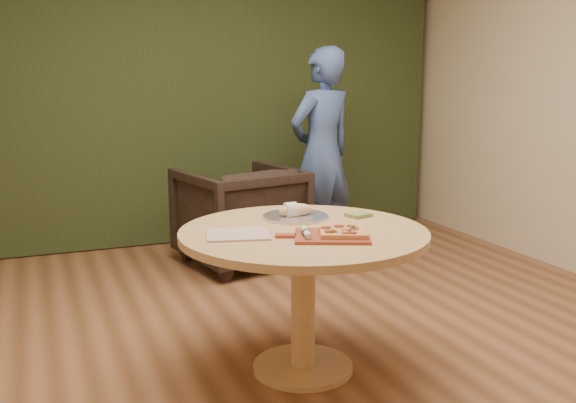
{
  "coord_description": "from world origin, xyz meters",
  "views": [
    {
      "loc": [
        -1.34,
        -2.81,
        1.51
      ],
      "look_at": [
        -0.11,
        0.25,
        0.86
      ],
      "focal_mm": 40.0,
      "sensor_mm": 36.0,
      "label": 1
    }
  ],
  "objects_px": {
    "pedestal_table": "(303,257)",
    "flatbread_pizza": "(343,232)",
    "cutlery_roll": "(306,232)",
    "person_standing": "(322,153)",
    "armchair": "(240,211)",
    "serving_tray": "(296,217)",
    "bread_roll": "(294,210)",
    "pizza_paddle": "(330,236)"
  },
  "relations": [
    {
      "from": "pedestal_table",
      "to": "flatbread_pizza",
      "type": "xyz_separation_m",
      "value": [
        0.12,
        -0.21,
        0.17
      ]
    },
    {
      "from": "cutlery_roll",
      "to": "flatbread_pizza",
      "type": "bearing_deg",
      "value": 1.07
    },
    {
      "from": "pedestal_table",
      "to": "person_standing",
      "type": "bearing_deg",
      "value": 62.75
    },
    {
      "from": "pedestal_table",
      "to": "cutlery_roll",
      "type": "xyz_separation_m",
      "value": [
        -0.06,
        -0.17,
        0.17
      ]
    },
    {
      "from": "armchair",
      "to": "person_standing",
      "type": "xyz_separation_m",
      "value": [
        0.73,
        0.02,
        0.43
      ]
    },
    {
      "from": "serving_tray",
      "to": "pedestal_table",
      "type": "bearing_deg",
      "value": -104.32
    },
    {
      "from": "serving_tray",
      "to": "bread_roll",
      "type": "bearing_deg",
      "value": 180.0
    },
    {
      "from": "pizza_paddle",
      "to": "cutlery_roll",
      "type": "bearing_deg",
      "value": -169.39
    },
    {
      "from": "serving_tray",
      "to": "person_standing",
      "type": "distance_m",
      "value": 1.95
    },
    {
      "from": "bread_roll",
      "to": "person_standing",
      "type": "relative_size",
      "value": 0.11
    },
    {
      "from": "cutlery_roll",
      "to": "armchair",
      "type": "height_order",
      "value": "armchair"
    },
    {
      "from": "pizza_paddle",
      "to": "flatbread_pizza",
      "type": "bearing_deg",
      "value": 8.03
    },
    {
      "from": "pedestal_table",
      "to": "armchair",
      "type": "height_order",
      "value": "armchair"
    },
    {
      "from": "flatbread_pizza",
      "to": "armchair",
      "type": "distance_m",
      "value": 2.19
    },
    {
      "from": "pedestal_table",
      "to": "flatbread_pizza",
      "type": "bearing_deg",
      "value": -61.0
    },
    {
      "from": "cutlery_roll",
      "to": "bread_roll",
      "type": "xyz_separation_m",
      "value": [
        0.12,
        0.43,
        0.01
      ]
    },
    {
      "from": "pedestal_table",
      "to": "cutlery_roll",
      "type": "height_order",
      "value": "cutlery_roll"
    },
    {
      "from": "pizza_paddle",
      "to": "serving_tray",
      "type": "distance_m",
      "value": 0.45
    },
    {
      "from": "flatbread_pizza",
      "to": "bread_roll",
      "type": "bearing_deg",
      "value": 97.02
    },
    {
      "from": "pedestal_table",
      "to": "armchair",
      "type": "distance_m",
      "value": 1.97
    },
    {
      "from": "flatbread_pizza",
      "to": "cutlery_roll",
      "type": "distance_m",
      "value": 0.18
    },
    {
      "from": "pizza_paddle",
      "to": "bread_roll",
      "type": "bearing_deg",
      "value": 112.62
    },
    {
      "from": "pedestal_table",
      "to": "pizza_paddle",
      "type": "xyz_separation_m",
      "value": [
        0.05,
        -0.19,
        0.15
      ]
    },
    {
      "from": "serving_tray",
      "to": "bread_roll",
      "type": "height_order",
      "value": "bread_roll"
    },
    {
      "from": "armchair",
      "to": "bread_roll",
      "type": "bearing_deg",
      "value": 70.18
    },
    {
      "from": "person_standing",
      "to": "cutlery_roll",
      "type": "bearing_deg",
      "value": 46.68
    },
    {
      "from": "pedestal_table",
      "to": "bread_roll",
      "type": "bearing_deg",
      "value": 77.52
    },
    {
      "from": "serving_tray",
      "to": "person_standing",
      "type": "xyz_separation_m",
      "value": [
        0.95,
        1.7,
        0.11
      ]
    },
    {
      "from": "bread_roll",
      "to": "flatbread_pizza",
      "type": "bearing_deg",
      "value": -82.98
    },
    {
      "from": "pizza_paddle",
      "to": "serving_tray",
      "type": "bearing_deg",
      "value": 111.5
    },
    {
      "from": "person_standing",
      "to": "serving_tray",
      "type": "bearing_deg",
      "value": 44.32
    },
    {
      "from": "cutlery_roll",
      "to": "armchair",
      "type": "distance_m",
      "value": 2.17
    },
    {
      "from": "serving_tray",
      "to": "pizza_paddle",
      "type": "bearing_deg",
      "value": -91.76
    },
    {
      "from": "pizza_paddle",
      "to": "armchair",
      "type": "xyz_separation_m",
      "value": [
        0.23,
        2.14,
        -0.32
      ]
    },
    {
      "from": "serving_tray",
      "to": "armchair",
      "type": "height_order",
      "value": "armchair"
    },
    {
      "from": "flatbread_pizza",
      "to": "cutlery_roll",
      "type": "relative_size",
      "value": 1.46
    },
    {
      "from": "bread_roll",
      "to": "person_standing",
      "type": "xyz_separation_m",
      "value": [
        0.95,
        1.7,
        0.07
      ]
    },
    {
      "from": "pizza_paddle",
      "to": "bread_roll",
      "type": "height_order",
      "value": "bread_roll"
    },
    {
      "from": "serving_tray",
      "to": "armchair",
      "type": "bearing_deg",
      "value": 82.7
    },
    {
      "from": "armchair",
      "to": "pizza_paddle",
      "type": "bearing_deg",
      "value": 71.65
    },
    {
      "from": "cutlery_roll",
      "to": "armchair",
      "type": "bearing_deg",
      "value": 95.48
    },
    {
      "from": "serving_tray",
      "to": "armchair",
      "type": "distance_m",
      "value": 1.73
    }
  ]
}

